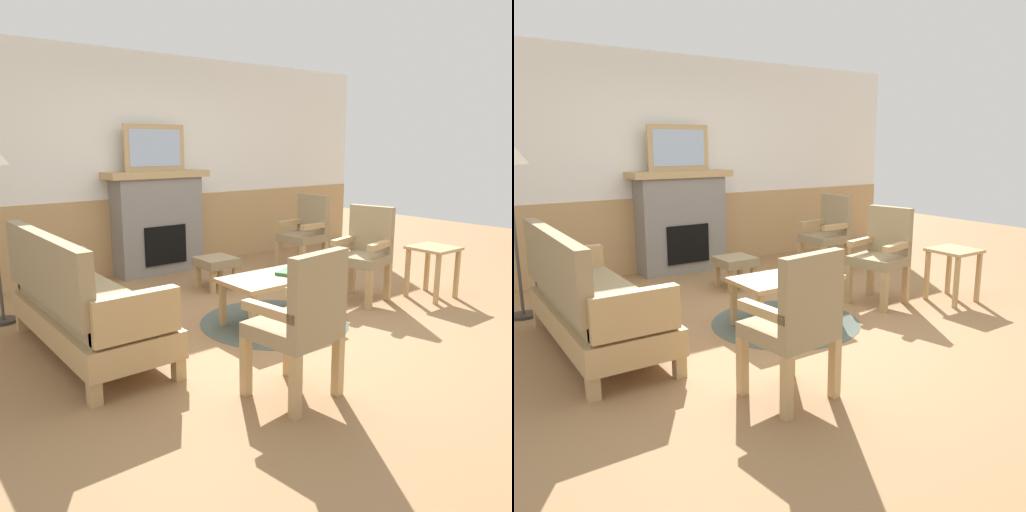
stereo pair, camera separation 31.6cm
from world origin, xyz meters
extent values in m
plane|color=#997047|center=(0.00, 0.00, 0.00)|extent=(14.00, 14.00, 0.00)
cube|color=white|center=(0.00, 2.60, 1.35)|extent=(7.20, 0.12, 2.70)
cube|color=tan|center=(0.00, 2.53, 0.47)|extent=(7.20, 0.02, 0.95)
cube|color=gray|center=(0.00, 2.35, 0.60)|extent=(1.10, 0.36, 1.20)
cube|color=black|center=(0.00, 2.16, 0.38)|extent=(0.56, 0.02, 0.48)
cube|color=tan|center=(0.00, 2.35, 1.24)|extent=(1.30, 0.44, 0.08)
cube|color=tan|center=(0.00, 2.35, 1.56)|extent=(0.80, 0.03, 0.56)
cube|color=#9EB2D1|center=(0.00, 2.33, 1.56)|extent=(0.68, 0.01, 0.44)
cube|color=tan|center=(-1.36, -0.51, 0.08)|extent=(0.08, 0.08, 0.16)
cube|color=tan|center=(-1.36, 1.17, 0.08)|extent=(0.08, 0.08, 0.16)
cube|color=tan|center=(-1.96, -0.51, 0.08)|extent=(0.08, 0.08, 0.16)
cube|color=tan|center=(-1.96, 1.17, 0.08)|extent=(0.08, 0.08, 0.16)
cube|color=tan|center=(-1.66, 0.33, 0.26)|extent=(0.70, 1.80, 0.20)
cube|color=#937F5B|center=(-1.66, 0.33, 0.42)|extent=(0.60, 1.70, 0.12)
cube|color=#937F5B|center=(-1.96, 0.33, 0.73)|extent=(0.10, 1.70, 0.50)
cube|color=tan|center=(-1.66, -0.52, 0.53)|extent=(0.60, 0.10, 0.30)
cube|color=tan|center=(-1.66, 1.18, 0.53)|extent=(0.60, 0.10, 0.30)
cube|color=tan|center=(-0.50, -0.24, 0.20)|extent=(0.05, 0.05, 0.40)
cube|color=tan|center=(0.34, -0.24, 0.20)|extent=(0.05, 0.05, 0.40)
cube|color=tan|center=(-0.50, 0.20, 0.20)|extent=(0.05, 0.05, 0.40)
cube|color=tan|center=(0.34, 0.20, 0.20)|extent=(0.05, 0.05, 0.40)
cube|color=tan|center=(-0.08, -0.02, 0.42)|extent=(0.96, 0.56, 0.04)
cylinder|color=#4C564C|center=(-0.08, -0.02, 0.00)|extent=(1.36, 1.36, 0.01)
cube|color=#33663D|center=(0.07, -0.03, 0.46)|extent=(0.27, 0.22, 0.03)
cube|color=tan|center=(-0.01, 1.11, 0.13)|extent=(0.05, 0.05, 0.26)
cube|color=tan|center=(0.29, 1.11, 0.13)|extent=(0.05, 0.05, 0.26)
cube|color=tan|center=(-0.01, 1.41, 0.13)|extent=(0.05, 0.05, 0.26)
cube|color=tan|center=(0.29, 1.41, 0.13)|extent=(0.05, 0.05, 0.26)
cube|color=#937F5B|center=(0.14, 1.26, 0.31)|extent=(0.40, 0.40, 0.10)
cube|color=tan|center=(1.23, 1.00, 0.20)|extent=(0.06, 0.06, 0.40)
cube|color=tan|center=(1.20, 1.42, 0.20)|extent=(0.06, 0.06, 0.40)
cube|color=tan|center=(1.65, 1.03, 0.20)|extent=(0.06, 0.06, 0.40)
cube|color=tan|center=(1.62, 1.45, 0.20)|extent=(0.06, 0.06, 0.40)
cube|color=#937F5B|center=(1.42, 1.22, 0.45)|extent=(0.51, 0.51, 0.10)
cube|color=#937F5B|center=(1.62, 1.24, 0.74)|extent=(0.11, 0.48, 0.48)
cube|color=tan|center=(1.44, 1.02, 0.62)|extent=(0.44, 0.10, 0.06)
cube|color=tan|center=(1.41, 1.43, 0.62)|extent=(0.44, 0.10, 0.06)
cube|color=tan|center=(0.89, -0.32, 0.20)|extent=(0.07, 0.07, 0.40)
cube|color=tan|center=(0.79, 0.09, 0.20)|extent=(0.07, 0.07, 0.40)
cube|color=tan|center=(1.30, -0.23, 0.20)|extent=(0.07, 0.07, 0.40)
cube|color=tan|center=(1.20, 0.18, 0.20)|extent=(0.07, 0.07, 0.40)
cube|color=#937F5B|center=(1.05, -0.07, 0.45)|extent=(0.57, 0.57, 0.10)
cube|color=#937F5B|center=(1.24, -0.02, 0.74)|extent=(0.18, 0.49, 0.48)
cube|color=tan|center=(1.09, -0.27, 0.62)|extent=(0.44, 0.16, 0.06)
cube|color=tan|center=(1.00, 0.13, 0.62)|extent=(0.44, 0.16, 0.06)
cube|color=tan|center=(-1.13, -0.99, 0.20)|extent=(0.07, 0.07, 0.40)
cube|color=tan|center=(-0.72, -0.94, 0.20)|extent=(0.07, 0.07, 0.40)
cube|color=tan|center=(-1.08, -1.41, 0.20)|extent=(0.07, 0.07, 0.40)
cube|color=tan|center=(-0.67, -1.35, 0.20)|extent=(0.07, 0.07, 0.40)
cube|color=#937F5B|center=(-0.90, -1.17, 0.45)|extent=(0.53, 0.53, 0.10)
cube|color=#937F5B|center=(-0.88, -1.37, 0.74)|extent=(0.49, 0.14, 0.48)
cube|color=tan|center=(-1.10, -1.20, 0.62)|extent=(0.12, 0.45, 0.06)
cube|color=tan|center=(-0.70, -1.15, 0.62)|extent=(0.12, 0.45, 0.06)
cube|color=tan|center=(1.58, -0.26, 0.26)|extent=(0.04, 0.04, 0.52)
cube|color=tan|center=(1.94, -0.26, 0.26)|extent=(0.04, 0.04, 0.52)
cube|color=tan|center=(1.58, -0.62, 0.26)|extent=(0.04, 0.04, 0.52)
cube|color=tan|center=(1.94, -0.62, 0.26)|extent=(0.04, 0.04, 0.52)
cube|color=tan|center=(1.76, -0.44, 0.54)|extent=(0.44, 0.44, 0.03)
cylinder|color=#332D28|center=(-2.04, 1.51, 0.01)|extent=(0.24, 0.24, 0.03)
cylinder|color=#4C473D|center=(-2.04, 1.51, 0.73)|extent=(0.03, 0.03, 1.40)
camera|label=1|loc=(-3.01, -3.48, 1.60)|focal=36.36mm
camera|label=2|loc=(-2.75, -3.67, 1.60)|focal=36.36mm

